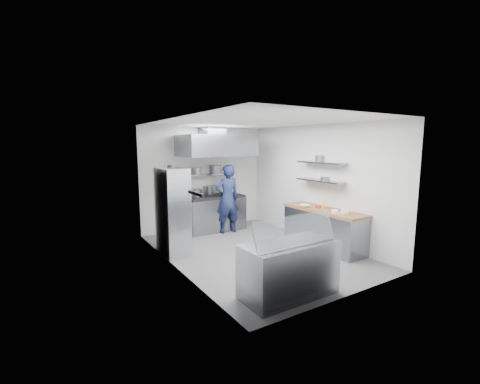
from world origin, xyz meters
TOP-DOWN VIEW (x-y plane):
  - floor at (0.00, 0.00)m, footprint 5.00×5.00m
  - ceiling at (0.00, 0.00)m, footprint 5.00×5.00m
  - wall_back at (0.00, 2.50)m, footprint 3.60×2.80m
  - wall_front at (0.00, -2.50)m, footprint 3.60×2.80m
  - wall_left at (-1.80, 0.00)m, footprint 2.80×5.00m
  - wall_right at (1.80, 0.00)m, footprint 2.80×5.00m
  - gas_range at (0.10, 2.10)m, footprint 1.60×0.80m
  - cooktop at (0.10, 2.10)m, footprint 1.57×0.78m
  - stock_pot_left at (-0.37, 2.22)m, footprint 0.31×0.31m
  - stock_pot_mid at (0.11, 2.37)m, footprint 0.34×0.34m
  - over_range_shelf at (0.10, 2.34)m, footprint 1.60×0.30m
  - shelf_pot_a at (-0.31, 2.28)m, footprint 0.24×0.24m
  - shelf_pot_b at (0.32, 2.42)m, footprint 0.33×0.33m
  - extractor_hood at (0.10, 1.93)m, footprint 1.90×1.15m
  - hood_duct at (0.10, 2.15)m, footprint 0.55×0.55m
  - red_firebox at (-1.25, 2.44)m, footprint 0.22×0.10m
  - chef at (0.28, 1.68)m, footprint 0.70×0.49m
  - wire_rack at (-1.53, 0.88)m, footprint 0.50×0.90m
  - rack_bin_a at (-1.53, 0.92)m, footprint 0.18×0.22m
  - rack_bin_b at (-1.53, 1.48)m, footprint 0.16×0.20m
  - rack_jar at (-1.48, 1.11)m, footprint 0.11×0.11m
  - knife_strip at (-1.78, -0.90)m, footprint 0.04×0.55m
  - prep_counter_base at (1.48, -0.60)m, footprint 0.62×2.00m
  - prep_counter_top at (1.48, -0.60)m, footprint 0.65×2.04m
  - plate_stack_a at (1.48, -1.14)m, footprint 0.23×0.23m
  - plate_stack_b at (1.37, -1.04)m, footprint 0.19×0.19m
  - copper_pan at (1.49, -0.43)m, footprint 0.17×0.17m
  - squeeze_bottle at (1.51, -0.53)m, footprint 0.05×0.05m
  - mixing_bowl at (1.26, -0.21)m, footprint 0.30×0.30m
  - wall_shelf_lower at (1.64, -0.30)m, footprint 0.30×1.30m
  - wall_shelf_upper at (1.64, -0.30)m, footprint 0.30×1.30m
  - shelf_pot_c at (1.48, -0.60)m, footprint 0.21×0.21m
  - shelf_pot_d at (1.78, -0.14)m, footprint 0.24×0.24m
  - display_case at (-0.74, -2.00)m, footprint 1.50×0.70m
  - display_glass at (-0.74, -2.12)m, footprint 1.47×0.19m

SIDE VIEW (x-z plane):
  - floor at x=0.00m, z-range 0.00..0.00m
  - prep_counter_base at x=1.48m, z-range 0.00..0.84m
  - display_case at x=-0.74m, z-range 0.00..0.85m
  - gas_range at x=0.10m, z-range 0.00..0.90m
  - rack_bin_a at x=-1.53m, z-range 0.70..0.90m
  - prep_counter_top at x=1.48m, z-range 0.84..0.90m
  - chef at x=0.28m, z-range 0.00..1.82m
  - wire_rack at x=-1.53m, z-range 0.00..1.85m
  - mixing_bowl at x=1.26m, z-range 0.90..0.96m
  - cooktop at x=0.10m, z-range 0.90..0.96m
  - plate_stack_a at x=1.48m, z-range 0.90..0.96m
  - plate_stack_b at x=1.37m, z-range 0.90..0.96m
  - copper_pan at x=1.49m, z-range 0.90..0.96m
  - squeeze_bottle at x=1.51m, z-range 0.90..1.08m
  - stock_pot_left at x=-0.37m, z-range 0.96..1.16m
  - display_glass at x=-0.74m, z-range 0.86..1.28m
  - stock_pot_mid at x=0.11m, z-range 0.96..1.20m
  - rack_bin_b at x=-1.53m, z-range 1.21..1.39m
  - wall_back at x=0.00m, z-range 1.39..1.41m
  - wall_front at x=0.00m, z-range 1.39..1.41m
  - wall_left at x=-1.80m, z-range 1.39..1.41m
  - wall_right at x=1.80m, z-range 1.39..1.41m
  - red_firebox at x=-1.25m, z-range 1.29..1.55m
  - wall_shelf_lower at x=1.64m, z-range 1.48..1.52m
  - over_range_shelf at x=0.10m, z-range 1.50..1.54m
  - knife_strip at x=-1.78m, z-range 1.53..1.57m
  - shelf_pot_c at x=1.48m, z-range 1.52..1.62m
  - shelf_pot_a at x=-0.31m, z-range 1.54..1.72m
  - shelf_pot_b at x=0.32m, z-range 1.54..1.76m
  - rack_jar at x=-1.48m, z-range 1.71..1.89m
  - wall_shelf_upper at x=1.64m, z-range 1.90..1.94m
  - shelf_pot_d at x=1.78m, z-range 1.94..2.08m
  - extractor_hood at x=0.10m, z-range 2.02..2.57m
  - hood_duct at x=0.10m, z-range 2.56..2.80m
  - ceiling at x=0.00m, z-range 2.80..2.80m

